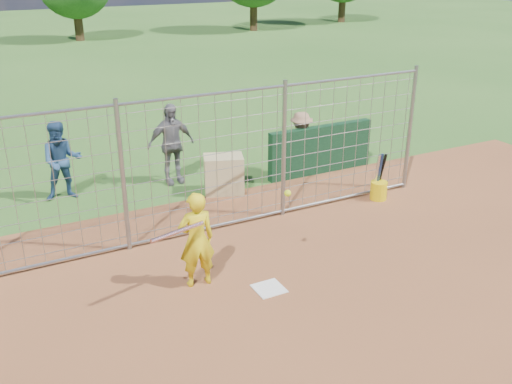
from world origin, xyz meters
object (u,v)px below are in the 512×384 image
bystander_a (62,161)px  equipment_bin (224,174)px  batter (197,240)px  bystander_c (301,143)px  bucket_with_bats (379,188)px  bystander_b (171,144)px

bystander_a → equipment_bin: 3.26m
batter → bystander_a: bystander_a is taller
batter → bystander_c: size_ratio=1.05×
bystander_c → bucket_with_bats: (0.63, -2.02, -0.47)m
bystander_a → bystander_c: bystander_a is taller
bystander_a → bucket_with_bats: 6.41m
bystander_b → bystander_c: bearing=-18.3°
bystander_c → bystander_a: bearing=-0.7°
bystander_a → bucket_with_bats: size_ratio=1.67×
bystander_c → equipment_bin: bearing=16.8°
batter → bystander_a: bearing=-71.3°
bucket_with_bats → bystander_c: bearing=107.2°
bystander_b → bystander_c: 2.89m
bystander_a → bystander_c: bearing=-3.3°
bystander_c → bucket_with_bats: bearing=117.3°
bystander_a → bucket_with_bats: bystander_a is taller
bystander_c → bucket_with_bats: size_ratio=1.46×
equipment_bin → bucket_with_bats: 3.19m
bystander_b → bucket_with_bats: bystander_b is taller
bystander_c → equipment_bin: size_ratio=1.79×
batter → bystander_c: 5.11m
bystander_a → bystander_c: size_ratio=1.14×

